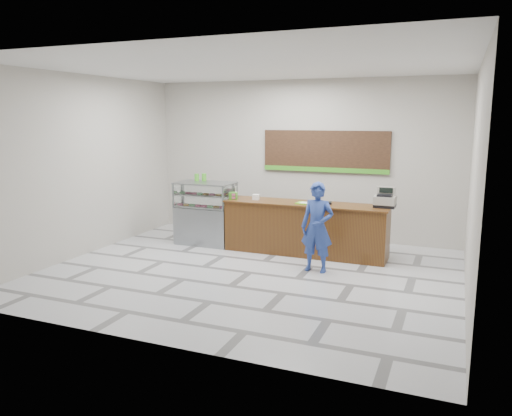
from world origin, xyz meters
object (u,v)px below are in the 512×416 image
at_px(cash_register, 385,200).
at_px(display_case, 206,213).
at_px(sales_counter, 305,228).
at_px(serving_tray, 306,203).
at_px(customer, 317,227).

bearing_deg(cash_register, display_case, -178.23).
distance_m(sales_counter, serving_tray, 0.53).
distance_m(cash_register, serving_tray, 1.49).
height_order(sales_counter, cash_register, cash_register).
distance_m(display_case, cash_register, 3.75).
height_order(serving_tray, customer, customer).
bearing_deg(display_case, cash_register, 1.91).
bearing_deg(serving_tray, cash_register, 12.35).
relative_size(cash_register, serving_tray, 1.08).
xyz_separation_m(sales_counter, serving_tray, (0.03, -0.09, 0.52)).
xyz_separation_m(display_case, serving_tray, (2.25, -0.09, 0.36)).
bearing_deg(cash_register, sales_counter, -175.43).
relative_size(display_case, customer, 0.84).
relative_size(sales_counter, display_case, 2.45).
height_order(sales_counter, customer, customer).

